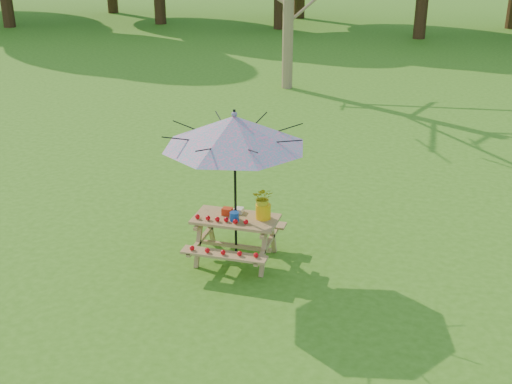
# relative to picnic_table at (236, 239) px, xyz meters

# --- Properties ---
(picnic_table) EXTENTS (1.20, 1.32, 0.67)m
(picnic_table) POSITION_rel_picnic_table_xyz_m (0.00, 0.00, 0.00)
(picnic_table) COLOR #9B7246
(picnic_table) RESTS_ON ground
(patio_umbrella) EXTENTS (2.34, 2.34, 2.25)m
(patio_umbrella) POSITION_rel_picnic_table_xyz_m (0.00, 0.00, 1.62)
(patio_umbrella) COLOR black
(patio_umbrella) RESTS_ON ground
(produce_bins) EXTENTS (0.30, 0.42, 0.13)m
(produce_bins) POSITION_rel_picnic_table_xyz_m (-0.05, 0.03, 0.40)
(produce_bins) COLOR red
(produce_bins) RESTS_ON picnic_table
(tomatoes_row) EXTENTS (0.77, 0.13, 0.07)m
(tomatoes_row) POSITION_rel_picnic_table_xyz_m (-0.15, -0.18, 0.38)
(tomatoes_row) COLOR red
(tomatoes_row) RESTS_ON picnic_table
(flower_bucket) EXTENTS (0.33, 0.30, 0.48)m
(flower_bucket) POSITION_rel_picnic_table_xyz_m (0.38, 0.09, 0.60)
(flower_bucket) COLOR yellow
(flower_bucket) RESTS_ON picnic_table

